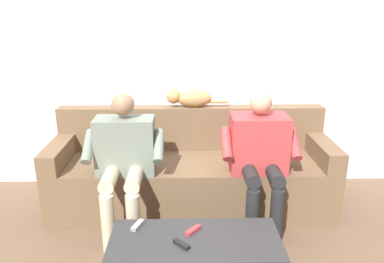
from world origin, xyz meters
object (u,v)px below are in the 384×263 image
(coffee_table, at_px, (195,263))
(couch, at_px, (192,174))
(remote_gray, at_px, (138,225))
(cat_on_backrest, at_px, (189,98))
(remote_red, at_px, (193,230))
(person_right_seated, at_px, (124,156))
(person_left_seated, at_px, (259,151))
(remote_black, at_px, (181,244))

(coffee_table, bearing_deg, couch, -90.00)
(couch, distance_m, remote_gray, 0.97)
(cat_on_backrest, distance_m, remote_red, 1.33)
(remote_gray, bearing_deg, coffee_table, 91.47)
(person_right_seated, xyz_separation_m, remote_gray, (-0.15, 0.55, -0.26))
(person_left_seated, height_order, person_right_seated, person_left_seated)
(cat_on_backrest, distance_m, remote_gray, 1.32)
(couch, relative_size, person_right_seated, 2.19)
(coffee_table, relative_size, remote_red, 8.80)
(person_right_seated, relative_size, remote_red, 9.12)
(person_right_seated, distance_m, remote_black, 0.91)
(couch, relative_size, remote_black, 20.13)
(remote_red, distance_m, remote_black, 0.16)
(remote_black, bearing_deg, remote_red, -70.59)
(person_right_seated, xyz_separation_m, remote_black, (-0.44, 0.75, -0.26))
(person_left_seated, xyz_separation_m, remote_black, (0.60, 0.80, -0.27))
(coffee_table, relative_size, remote_black, 8.87)
(cat_on_backrest, height_order, remote_red, cat_on_backrest)
(coffee_table, bearing_deg, remote_gray, -20.60)
(person_left_seated, bearing_deg, coffee_table, 54.61)
(cat_on_backrest, bearing_deg, remote_red, 90.34)
(remote_gray, bearing_deg, remote_red, 102.03)
(remote_gray, bearing_deg, person_left_seated, 145.93)
(cat_on_backrest, xyz_separation_m, remote_red, (-0.01, 1.21, -0.57))
(person_right_seated, bearing_deg, couch, -145.68)
(remote_red, xyz_separation_m, remote_black, (0.07, 0.14, -0.00))
(person_right_seated, bearing_deg, person_left_seated, -177.39)
(couch, relative_size, cat_on_backrest, 4.29)
(remote_gray, xyz_separation_m, remote_black, (-0.28, 0.21, -0.00))
(coffee_table, distance_m, cat_on_backrest, 1.49)
(couch, bearing_deg, coffee_table, 90.00)
(remote_gray, bearing_deg, couch, 179.99)
(coffee_table, distance_m, person_right_seated, 0.97)
(person_left_seated, bearing_deg, cat_on_backrest, -45.63)
(couch, height_order, person_left_seated, person_left_seated)
(couch, relative_size, person_left_seated, 2.18)
(coffee_table, distance_m, person_left_seated, 1.01)
(person_right_seated, bearing_deg, cat_on_backrest, -130.13)
(couch, xyz_separation_m, coffee_table, (0.00, 1.04, -0.12))
(remote_black, bearing_deg, remote_gray, 10.38)
(person_right_seated, relative_size, remote_gray, 9.09)
(person_right_seated, bearing_deg, remote_gray, 105.74)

